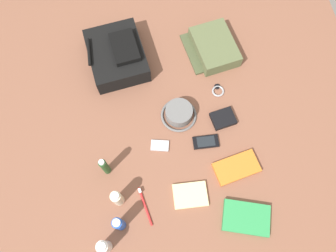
{
  "coord_description": "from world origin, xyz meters",
  "views": [
    {
      "loc": [
        -0.53,
        0.08,
        1.48
      ],
      "look_at": [
        0.0,
        0.0,
        0.04
      ],
      "focal_mm": 35.13,
      "sensor_mm": 36.0,
      "label": 1
    }
  ],
  "objects": [
    {
      "name": "wallet",
      "position": [
        0.01,
        -0.27,
        0.01
      ],
      "size": [
        0.11,
        0.13,
        0.02
      ],
      "primitive_type": "cube",
      "rotation": [
        0.0,
        0.0,
        0.19
      ],
      "color": "black",
      "rests_on": "ground_plane"
    },
    {
      "name": "wristwatch",
      "position": [
        0.16,
        -0.28,
        0.01
      ],
      "size": [
        0.07,
        0.06,
        0.01
      ],
      "color": "#99999E",
      "rests_on": "ground_plane"
    },
    {
      "name": "toothpaste_tube",
      "position": [
        -0.49,
        0.33,
        0.06
      ],
      "size": [
        0.05,
        0.05,
        0.13
      ],
      "color": "white",
      "rests_on": "ground_plane"
    },
    {
      "name": "notepad",
      "position": [
        -0.33,
        -0.05,
        0.01
      ],
      "size": [
        0.11,
        0.15,
        0.02
      ],
      "primitive_type": "cube",
      "rotation": [
        0.0,
        0.0,
        -0.03
      ],
      "color": "beige",
      "rests_on": "ground_plane"
    },
    {
      "name": "media_player",
      "position": [
        -0.08,
        0.05,
        0.01
      ],
      "size": [
        0.07,
        0.09,
        0.01
      ],
      "color": "#B7B7BC",
      "rests_on": "ground_plane"
    },
    {
      "name": "paperback_novel",
      "position": [
        -0.46,
        -0.28,
        0.01
      ],
      "size": [
        0.19,
        0.23,
        0.02
      ],
      "color": "#2D934C",
      "rests_on": "ground_plane"
    },
    {
      "name": "travel_guidebook",
      "position": [
        -0.23,
        -0.28,
        0.01
      ],
      "size": [
        0.15,
        0.22,
        0.02
      ],
      "color": "orange",
      "rests_on": "ground_plane"
    },
    {
      "name": "deodorant_spray",
      "position": [
        -0.41,
        0.27,
        0.07
      ],
      "size": [
        0.04,
        0.04,
        0.15
      ],
      "color": "blue",
      "rests_on": "ground_plane"
    },
    {
      "name": "backpack",
      "position": [
        0.41,
        0.2,
        0.06
      ],
      "size": [
        0.36,
        0.31,
        0.13
      ],
      "color": "black",
      "rests_on": "ground_plane"
    },
    {
      "name": "lotion_bottle",
      "position": [
        -0.3,
        0.26,
        0.07
      ],
      "size": [
        0.05,
        0.05,
        0.14
      ],
      "color": "beige",
      "rests_on": "ground_plane"
    },
    {
      "name": "bucket_hat",
      "position": [
        0.06,
        -0.06,
        0.03
      ],
      "size": [
        0.17,
        0.17,
        0.07
      ],
      "color": "slate",
      "rests_on": "ground_plane"
    },
    {
      "name": "shampoo_bottle",
      "position": [
        -0.16,
        0.3,
        0.08
      ],
      "size": [
        0.03,
        0.03,
        0.16
      ],
      "color": "#19471E",
      "rests_on": "ground_plane"
    },
    {
      "name": "cell_phone",
      "position": [
        -0.09,
        -0.17,
        0.01
      ],
      "size": [
        0.06,
        0.12,
        0.01
      ],
      "color": "black",
      "rests_on": "ground_plane"
    },
    {
      "name": "toiletry_pouch",
      "position": [
        0.4,
        -0.3,
        0.04
      ],
      "size": [
        0.29,
        0.28,
        0.07
      ],
      "color": "#56603D",
      "rests_on": "ground_plane"
    },
    {
      "name": "toothbrush",
      "position": [
        -0.34,
        0.15,
        0.01
      ],
      "size": [
        0.17,
        0.05,
        0.02
      ],
      "color": "red",
      "rests_on": "ground_plane"
    },
    {
      "name": "ground_plane",
      "position": [
        0.0,
        0.0,
        -0.01
      ],
      "size": [
        2.64,
        2.02,
        0.02
      ],
      "primitive_type": "cube",
      "color": "brown",
      "rests_on": "ground"
    }
  ]
}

